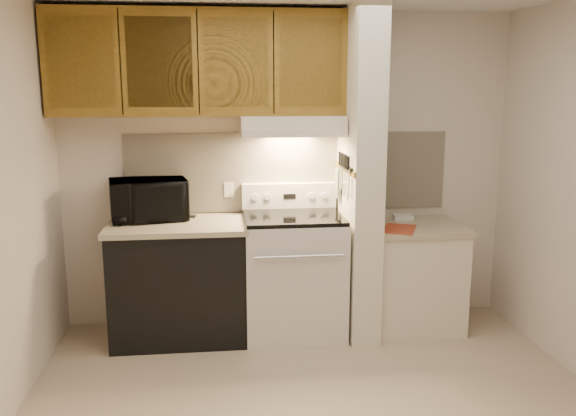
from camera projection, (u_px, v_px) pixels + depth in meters
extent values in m
plane|color=#C1AC90|center=(317.00, 406.00, 3.73)|extent=(3.60, 3.60, 0.00)
cube|color=beige|center=(288.00, 170.00, 4.94)|extent=(3.60, 2.50, 0.02)
cube|color=beige|center=(288.00, 172.00, 4.93)|extent=(2.60, 0.02, 0.63)
cube|color=silver|center=(293.00, 276.00, 4.76)|extent=(0.76, 0.65, 0.92)
cube|color=black|center=(299.00, 284.00, 4.44)|extent=(0.50, 0.01, 0.30)
cylinder|color=silver|center=(299.00, 257.00, 4.36)|extent=(0.65, 0.02, 0.02)
cube|color=black|center=(293.00, 217.00, 4.66)|extent=(0.74, 0.64, 0.03)
cube|color=silver|center=(289.00, 195.00, 4.92)|extent=(0.76, 0.08, 0.20)
cube|color=black|center=(290.00, 196.00, 4.88)|extent=(0.10, 0.01, 0.04)
cylinder|color=silver|center=(255.00, 197.00, 4.84)|extent=(0.05, 0.02, 0.05)
cylinder|color=silver|center=(267.00, 197.00, 4.85)|extent=(0.05, 0.02, 0.05)
cylinder|color=silver|center=(312.00, 196.00, 4.89)|extent=(0.05, 0.02, 0.05)
cylinder|color=silver|center=(324.00, 196.00, 4.91)|extent=(0.05, 0.02, 0.05)
cube|color=black|center=(179.00, 283.00, 4.67)|extent=(1.00, 0.63, 0.87)
cube|color=#BBAE8D|center=(177.00, 225.00, 4.58)|extent=(1.04, 0.67, 0.04)
cube|color=black|center=(183.00, 216.00, 4.77)|extent=(0.21, 0.10, 0.01)
cylinder|color=#235F50|center=(182.00, 211.00, 4.79)|extent=(0.10, 0.10, 0.09)
cube|color=silver|center=(229.00, 190.00, 4.89)|extent=(0.08, 0.01, 0.12)
imported|color=black|center=(148.00, 199.00, 4.66)|extent=(0.63, 0.49, 0.31)
cube|color=silver|center=(360.00, 175.00, 4.65)|extent=(0.22, 0.70, 2.50)
cube|color=olive|center=(345.00, 169.00, 4.63)|extent=(0.01, 0.70, 0.04)
cube|color=black|center=(346.00, 167.00, 4.58)|extent=(0.02, 0.42, 0.04)
cube|color=silver|center=(348.00, 184.00, 4.44)|extent=(0.01, 0.03, 0.16)
cylinder|color=black|center=(348.00, 163.00, 4.42)|extent=(0.02, 0.02, 0.10)
cube|color=silver|center=(346.00, 183.00, 4.53)|extent=(0.01, 0.04, 0.18)
cylinder|color=black|center=(346.00, 162.00, 4.49)|extent=(0.02, 0.02, 0.10)
cube|color=silver|center=(344.00, 183.00, 4.59)|extent=(0.01, 0.04, 0.20)
cylinder|color=black|center=(344.00, 161.00, 4.55)|extent=(0.02, 0.02, 0.10)
cube|color=silver|center=(342.00, 179.00, 4.67)|extent=(0.01, 0.04, 0.16)
cylinder|color=black|center=(342.00, 159.00, 4.64)|extent=(0.02, 0.02, 0.10)
cube|color=silver|center=(340.00, 178.00, 4.75)|extent=(0.01, 0.04, 0.18)
cylinder|color=black|center=(340.00, 158.00, 4.72)|extent=(0.02, 0.02, 0.10)
cube|color=gray|center=(338.00, 183.00, 4.82)|extent=(0.03, 0.10, 0.24)
cube|color=silver|center=(413.00, 278.00, 4.88)|extent=(0.70, 0.60, 0.81)
cube|color=#BBAE8D|center=(416.00, 227.00, 4.79)|extent=(0.74, 0.64, 0.04)
cube|color=#B04024|center=(399.00, 229.00, 4.62)|extent=(0.34, 0.38, 0.01)
cube|color=white|center=(403.00, 217.00, 4.95)|extent=(0.16, 0.11, 0.04)
cube|color=silver|center=(291.00, 125.00, 4.65)|extent=(0.78, 0.44, 0.15)
cube|color=silver|center=(295.00, 133.00, 4.45)|extent=(0.78, 0.04, 0.06)
cube|color=olive|center=(199.00, 63.00, 4.52)|extent=(2.18, 0.33, 0.77)
cube|color=olive|center=(81.00, 62.00, 4.27)|extent=(0.46, 0.01, 0.63)
cube|color=black|center=(120.00, 62.00, 4.30)|extent=(0.01, 0.01, 0.73)
cube|color=olive|center=(159.00, 62.00, 4.33)|extent=(0.46, 0.01, 0.63)
cube|color=black|center=(198.00, 62.00, 4.36)|extent=(0.01, 0.01, 0.73)
cube|color=olive|center=(236.00, 63.00, 4.40)|extent=(0.46, 0.01, 0.63)
cube|color=black|center=(274.00, 63.00, 4.43)|extent=(0.01, 0.01, 0.73)
cube|color=olive|center=(311.00, 63.00, 4.46)|extent=(0.46, 0.01, 0.63)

